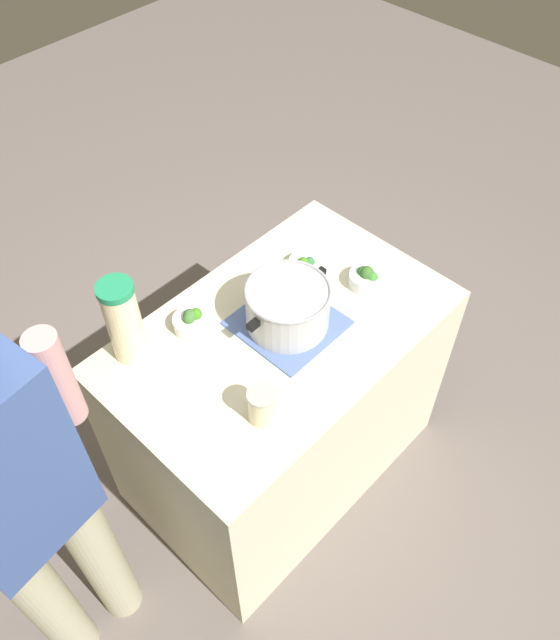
{
  "coord_description": "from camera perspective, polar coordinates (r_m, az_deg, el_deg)",
  "views": [
    {
      "loc": [
        1.0,
        0.96,
        2.56
      ],
      "look_at": [
        0.0,
        0.0,
        0.94
      ],
      "focal_mm": 36.25,
      "sensor_mm": 36.0,
      "label": 1
    }
  ],
  "objects": [
    {
      "name": "person_cook",
      "position": [
        1.9,
        -21.29,
        -15.64
      ],
      "size": [
        0.5,
        0.24,
        1.68
      ],
      "color": "#AFAB8A",
      "rests_on": "ground_plane"
    },
    {
      "name": "broccoli_bowl_back",
      "position": [
        2.35,
        2.36,
        4.88
      ],
      "size": [
        0.13,
        0.13,
        0.07
      ],
      "color": "silver",
      "rests_on": "counter_slab"
    },
    {
      "name": "cooking_pot",
      "position": [
        2.12,
        0.78,
        1.21
      ],
      "size": [
        0.35,
        0.29,
        0.16
      ],
      "color": "#B7B7BC",
      "rests_on": "dish_cloth"
    },
    {
      "name": "dish_cloth",
      "position": [
        2.18,
        0.76,
        -0.32
      ],
      "size": [
        0.32,
        0.33,
        0.01
      ],
      "primitive_type": "cube",
      "color": "#5369A3",
      "rests_on": "counter_slab"
    },
    {
      "name": "mason_jar",
      "position": [
        1.92,
        -1.62,
        -7.55
      ],
      "size": [
        0.09,
        0.09,
        0.12
      ],
      "color": "beige",
      "rests_on": "counter_slab"
    },
    {
      "name": "broccoli_bowl_center",
      "position": [
        2.31,
        7.62,
        3.71
      ],
      "size": [
        0.12,
        0.12,
        0.08
      ],
      "color": "silver",
      "rests_on": "counter_slab"
    },
    {
      "name": "counter_slab",
      "position": [
        2.53,
        0.0,
        -7.34
      ],
      "size": [
        1.18,
        0.74,
        0.89
      ],
      "primitive_type": "cube",
      "color": "beige",
      "rests_on": "ground_plane"
    },
    {
      "name": "broccoli_bowl_front",
      "position": [
        2.17,
        -7.86,
        -0.11
      ],
      "size": [
        0.12,
        0.12,
        0.08
      ],
      "color": "silver",
      "rests_on": "counter_slab"
    },
    {
      "name": "ground_plane",
      "position": [
        2.91,
        0.0,
        -12.15
      ],
      "size": [
        8.0,
        8.0,
        0.0
      ],
      "primitive_type": "plane",
      "color": "#6D615C"
    },
    {
      "name": "lemonade_pitcher",
      "position": [
        2.05,
        -13.64,
        -0.1
      ],
      "size": [
        0.11,
        0.11,
        0.31
      ],
      "color": "beige",
      "rests_on": "counter_slab"
    }
  ]
}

